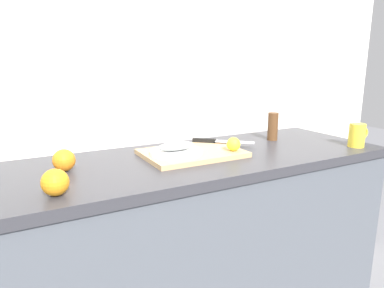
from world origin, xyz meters
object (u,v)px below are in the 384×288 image
(cutting_board, at_px, (192,153))
(white_plate, at_px, (176,152))
(lemon_0, at_px, (233,144))
(orange_0, at_px, (55,182))
(pepper_mill, at_px, (273,126))
(chef_knife, at_px, (215,141))
(coffee_mug_0, at_px, (357,135))
(fish_fillet, at_px, (176,146))

(cutting_board, distance_m, white_plate, 0.08)
(lemon_0, xyz_separation_m, orange_0, (-0.73, -0.13, -0.01))
(lemon_0, bearing_deg, pepper_mill, 24.17)
(cutting_board, bearing_deg, chef_knife, 26.10)
(chef_knife, bearing_deg, pepper_mill, 39.69)
(lemon_0, bearing_deg, cutting_board, 151.38)
(coffee_mug_0, relative_size, pepper_mill, 0.81)
(coffee_mug_0, bearing_deg, chef_knife, 152.38)
(white_plate, relative_size, fish_fillet, 1.33)
(white_plate, bearing_deg, lemon_0, -16.67)
(fish_fillet, xyz_separation_m, chef_knife, (0.25, 0.10, -0.02))
(white_plate, bearing_deg, chef_knife, 21.02)
(chef_knife, relative_size, coffee_mug_0, 2.08)
(cutting_board, height_order, pepper_mill, pepper_mill)
(lemon_0, xyz_separation_m, coffee_mug_0, (0.61, -0.14, 0.01))
(white_plate, xyz_separation_m, lemon_0, (0.24, -0.07, 0.02))
(white_plate, xyz_separation_m, pepper_mill, (0.59, 0.09, 0.04))
(chef_knife, distance_m, coffee_mug_0, 0.67)
(cutting_board, height_order, white_plate, white_plate)
(orange_0, bearing_deg, cutting_board, 20.28)
(lemon_0, height_order, pepper_mill, pepper_mill)
(fish_fillet, bearing_deg, chef_knife, 21.02)
(fish_fillet, distance_m, coffee_mug_0, 0.87)
(white_plate, bearing_deg, coffee_mug_0, -14.22)
(fish_fillet, height_order, pepper_mill, pepper_mill)
(cutting_board, relative_size, fish_fillet, 2.56)
(fish_fillet, relative_size, orange_0, 1.97)
(fish_fillet, bearing_deg, orange_0, -158.04)
(cutting_board, bearing_deg, white_plate, -170.54)
(chef_knife, relative_size, lemon_0, 4.01)
(orange_0, distance_m, pepper_mill, 1.12)
(white_plate, height_order, orange_0, orange_0)
(cutting_board, distance_m, fish_fillet, 0.09)
(fish_fillet, bearing_deg, coffee_mug_0, -14.22)
(lemon_0, distance_m, pepper_mill, 0.39)
(coffee_mug_0, relative_size, orange_0, 1.38)
(cutting_board, relative_size, pepper_mill, 2.94)
(white_plate, xyz_separation_m, coffee_mug_0, (0.84, -0.21, 0.03))
(chef_knife, height_order, pepper_mill, pepper_mill)
(chef_knife, relative_size, orange_0, 2.88)
(fish_fillet, height_order, coffee_mug_0, coffee_mug_0)
(lemon_0, bearing_deg, fish_fillet, 163.33)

